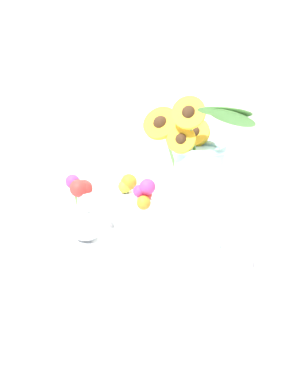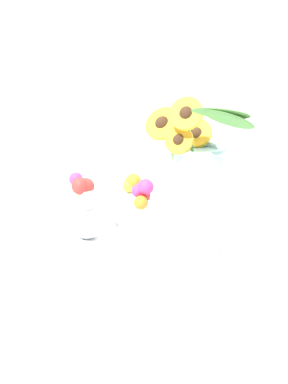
{
  "view_description": "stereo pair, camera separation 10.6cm",
  "coord_description": "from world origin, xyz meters",
  "px_view_note": "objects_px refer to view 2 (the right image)",
  "views": [
    {
      "loc": [
        0.18,
        -0.92,
        0.5
      ],
      "look_at": [
        -0.03,
        0.06,
        0.15
      ],
      "focal_mm": 42.0,
      "sensor_mm": 36.0,
      "label": 1
    },
    {
      "loc": [
        0.28,
        -0.89,
        0.5
      ],
      "look_at": [
        -0.03,
        0.06,
        0.15
      ],
      "focal_mm": 42.0,
      "sensor_mm": 36.0,
      "label": 2
    }
  ],
  "objects_px": {
    "serving_tray": "(144,247)",
    "vase_small_center": "(138,218)",
    "mason_jar_sunflowers": "(197,188)",
    "vase_small_back": "(128,200)",
    "vase_bulb_right": "(86,211)"
  },
  "relations": [
    {
      "from": "serving_tray",
      "to": "vase_small_center",
      "type": "relative_size",
      "value": 3.03
    },
    {
      "from": "serving_tray",
      "to": "vase_small_center",
      "type": "height_order",
      "value": "vase_small_center"
    },
    {
      "from": "mason_jar_sunflowers",
      "to": "vase_small_back",
      "type": "distance_m",
      "value": 0.24
    },
    {
      "from": "mason_jar_sunflowers",
      "to": "vase_small_center",
      "type": "bearing_deg",
      "value": -161.27
    },
    {
      "from": "mason_jar_sunflowers",
      "to": "vase_bulb_right",
      "type": "xyz_separation_m",
      "value": [
        -0.27,
        -0.02,
        -0.08
      ]
    },
    {
      "from": "mason_jar_sunflowers",
      "to": "serving_tray",
      "type": "bearing_deg",
      "value": -176.86
    },
    {
      "from": "vase_small_center",
      "to": "vase_bulb_right",
      "type": "height_order",
      "value": "vase_small_center"
    },
    {
      "from": "serving_tray",
      "to": "vase_small_center",
      "type": "xyz_separation_m",
      "value": [
        -0.0,
        -0.04,
        0.09
      ]
    },
    {
      "from": "vase_small_center",
      "to": "vase_bulb_right",
      "type": "distance_m",
      "value": 0.15
    },
    {
      "from": "mason_jar_sunflowers",
      "to": "vase_small_back",
      "type": "relative_size",
      "value": 2.59
    },
    {
      "from": "vase_small_center",
      "to": "vase_small_back",
      "type": "relative_size",
      "value": 1.23
    },
    {
      "from": "vase_small_center",
      "to": "vase_bulb_right",
      "type": "relative_size",
      "value": 1.09
    },
    {
      "from": "vase_small_back",
      "to": "mason_jar_sunflowers",
      "type": "bearing_deg",
      "value": -23.88
    },
    {
      "from": "mason_jar_sunflowers",
      "to": "vase_small_back",
      "type": "xyz_separation_m",
      "value": [
        -0.2,
        0.09,
        -0.08
      ]
    },
    {
      "from": "vase_small_back",
      "to": "serving_tray",
      "type": "bearing_deg",
      "value": -51.4
    }
  ]
}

